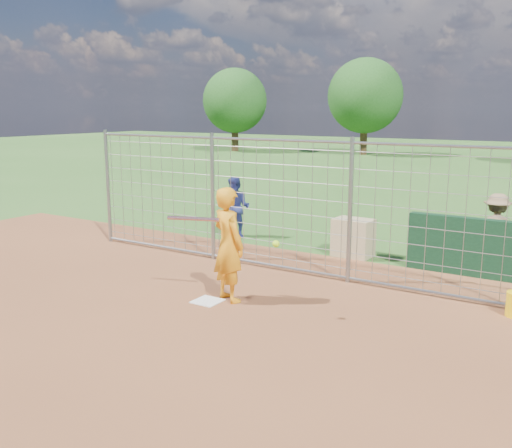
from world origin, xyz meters
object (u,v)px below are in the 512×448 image
Objects in this scene: batter at (228,245)px; equipment_bin at (353,238)px; bystander_a at (236,207)px; bystander_c at (496,230)px.

equipment_bin is at bearing -77.95° from batter.
bystander_a is 3.11m from equipment_bin.
bystander_a is 1.84× the size of equipment_bin.
bystander_c is (5.75, 0.68, -0.01)m from bystander_a.
bystander_c is 1.81× the size of equipment_bin.
batter is at bearing 41.93° from bystander_c.
equipment_bin is (3.09, -0.15, -0.34)m from bystander_a.
batter reaches higher than equipment_bin.
bystander_a is 5.79m from bystander_c.
bystander_a is (-2.49, 3.87, -0.20)m from batter.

